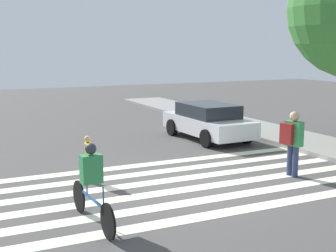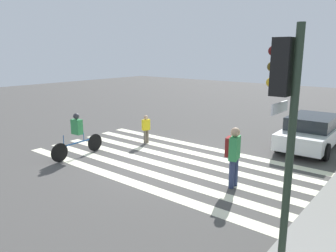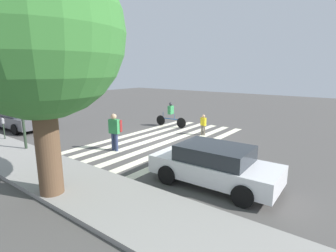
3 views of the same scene
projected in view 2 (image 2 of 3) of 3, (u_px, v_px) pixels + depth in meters
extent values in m
plane|color=#4C4947|center=(168.00, 161.00, 11.66)|extent=(60.00, 60.00, 0.00)
cube|color=#F2EDCC|center=(202.00, 147.00, 13.34)|extent=(0.42, 10.00, 0.01)
cube|color=#F2EDCC|center=(190.00, 152.00, 12.67)|extent=(0.42, 10.00, 0.01)
cube|color=#F2EDCC|center=(176.00, 158.00, 12.00)|extent=(0.42, 10.00, 0.01)
cube|color=#F2EDCC|center=(160.00, 164.00, 11.33)|extent=(0.42, 10.00, 0.01)
cube|color=#F2EDCC|center=(142.00, 171.00, 10.65)|extent=(0.42, 10.00, 0.01)
cube|color=#F2EDCC|center=(122.00, 179.00, 9.98)|extent=(0.42, 10.00, 0.01)
cylinder|color=#283828|center=(289.00, 166.00, 4.97)|extent=(0.12, 0.12, 4.20)
cube|color=black|center=(283.00, 67.00, 4.77)|extent=(0.32, 0.26, 0.84)
cube|color=silver|center=(280.00, 108.00, 4.90)|extent=(0.60, 0.02, 0.16)
sphere|color=#590F0F|center=(273.00, 51.00, 4.81)|extent=(0.15, 0.15, 0.15)
sphere|color=#59470F|center=(272.00, 67.00, 4.87)|extent=(0.15, 0.15, 0.15)
sphere|color=gold|center=(271.00, 82.00, 4.92)|extent=(0.15, 0.15, 0.15)
cylinder|color=navy|center=(235.00, 172.00, 9.42)|extent=(0.16, 0.16, 0.83)
cylinder|color=navy|center=(232.00, 174.00, 9.25)|extent=(0.16, 0.16, 0.83)
cube|color=#338C4C|center=(235.00, 148.00, 9.17)|extent=(0.52, 0.33, 0.66)
sphere|color=tan|center=(235.00, 132.00, 9.07)|extent=(0.26, 0.26, 0.26)
cube|color=maroon|center=(229.00, 146.00, 9.32)|extent=(0.39, 0.25, 0.55)
cylinder|color=#6B6051|center=(147.00, 136.00, 13.92)|extent=(0.11, 0.11, 0.57)
cylinder|color=#6B6051|center=(145.00, 137.00, 13.80)|extent=(0.11, 0.11, 0.57)
cube|color=yellow|center=(146.00, 125.00, 13.75)|extent=(0.36, 0.23, 0.45)
sphere|color=tan|center=(146.00, 117.00, 13.68)|extent=(0.18, 0.18, 0.18)
cylinder|color=black|center=(60.00, 153.00, 11.48)|extent=(0.68, 0.08, 0.68)
cylinder|color=black|center=(95.00, 142.00, 12.78)|extent=(0.68, 0.08, 0.68)
cube|color=#1E4C8C|center=(78.00, 142.00, 12.09)|extent=(1.39, 0.11, 0.04)
cylinder|color=#1E4C8C|center=(84.00, 137.00, 12.28)|extent=(0.03, 0.03, 0.32)
cylinder|color=#1E4C8C|center=(64.00, 141.00, 11.56)|extent=(0.03, 0.03, 0.40)
cube|color=#338C4C|center=(77.00, 127.00, 11.96)|extent=(0.26, 0.41, 0.55)
sphere|color=#333338|center=(76.00, 116.00, 11.87)|extent=(0.22, 0.22, 0.22)
cube|color=silver|center=(311.00, 135.00, 13.06)|extent=(4.16, 1.83, 0.59)
cube|color=#23282D|center=(313.00, 122.00, 12.94)|extent=(2.31, 1.64, 0.49)
cylinder|color=black|center=(326.00, 152.00, 11.62)|extent=(0.64, 0.22, 0.64)
cylinder|color=black|center=(279.00, 144.00, 12.62)|extent=(0.64, 0.22, 0.64)
cylinder|color=black|center=(299.00, 132.00, 14.60)|extent=(0.64, 0.22, 0.64)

